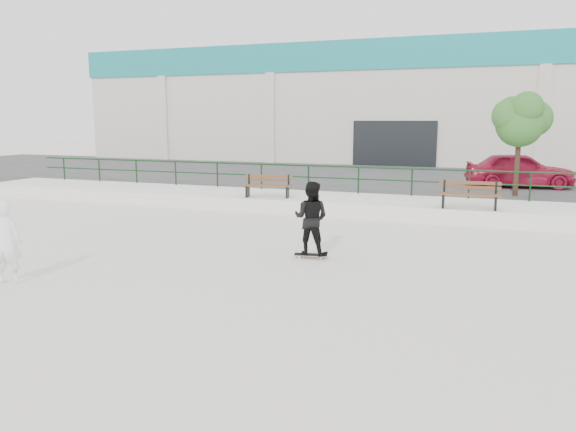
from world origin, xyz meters
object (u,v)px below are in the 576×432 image
at_px(bench_left, 268,186).
at_px(tree, 521,118).
at_px(bench_right, 469,195).
at_px(standing_skater, 311,218).
at_px(red_car, 519,170).
at_px(skateboard, 311,255).
at_px(seated_skater, 6,242).

bearing_deg(bench_left, tree, 11.05).
xyz_separation_m(bench_right, standing_skater, (-3.29, -5.96, 0.04)).
relative_size(bench_left, red_car, 0.43).
bearing_deg(bench_left, skateboard, -70.71).
height_order(tree, standing_skater, tree).
distance_m(bench_right, red_car, 6.78).
height_order(bench_right, red_car, red_car).
distance_m(bench_left, tree, 9.45).
distance_m(red_car, seated_skater, 19.45).
xyz_separation_m(bench_left, standing_skater, (3.68, -6.15, 0.07)).
relative_size(red_car, skateboard, 5.28).
distance_m(tree, skateboard, 11.25).
distance_m(bench_left, seated_skater, 10.40).
height_order(skateboard, standing_skater, standing_skater).
distance_m(bench_left, red_car, 10.70).
relative_size(bench_left, standing_skater, 1.04).
bearing_deg(seated_skater, standing_skater, -162.34).
distance_m(bench_left, bench_right, 6.97).
bearing_deg(bench_right, skateboard, -121.03).
height_order(bench_right, seated_skater, seated_skater).
bearing_deg(bench_left, standing_skater, -70.71).
relative_size(bench_left, seated_skater, 1.07).
relative_size(tree, skateboard, 4.67).
bearing_deg(tree, red_car, 87.02).
height_order(red_car, skateboard, red_car).
relative_size(red_car, seated_skater, 2.49).
distance_m(tree, standing_skater, 11.03).
height_order(bench_right, skateboard, bench_right).
relative_size(bench_left, skateboard, 2.27).
bearing_deg(bench_left, seated_skater, -109.40).
distance_m(bench_left, standing_skater, 7.17).
bearing_deg(standing_skater, seated_skater, 40.32).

